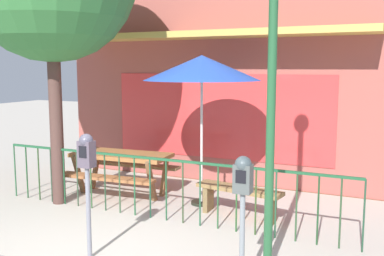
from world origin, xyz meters
name	(u,v)px	position (x,y,z in m)	size (l,w,h in m)	color
pub_storefront	(223,47)	(0.00, 4.37, 2.73)	(7.06, 1.28, 5.49)	brown
patio_fence_front	(158,177)	(0.00, 1.64, 0.66)	(5.96, 0.04, 0.97)	#1C4F2F
picnic_table_left	(121,162)	(-1.28, 2.55, 0.61)	(1.90, 1.49, 0.79)	#945E33
patio_umbrella	(202,69)	(0.30, 2.63, 2.31)	(1.95, 1.95, 2.53)	black
patio_bench	(239,195)	(1.10, 2.25, 0.35)	(1.43, 0.53, 0.48)	olive
parking_meter_near	(243,188)	(1.90, 0.02, 1.12)	(0.18, 0.17, 1.45)	slate
parking_meter_far	(87,163)	(-0.08, 0.04, 1.20)	(0.18, 0.17, 1.55)	slate
street_lamp	(273,35)	(2.01, 0.63, 2.68)	(0.28, 0.28, 4.14)	#21522F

